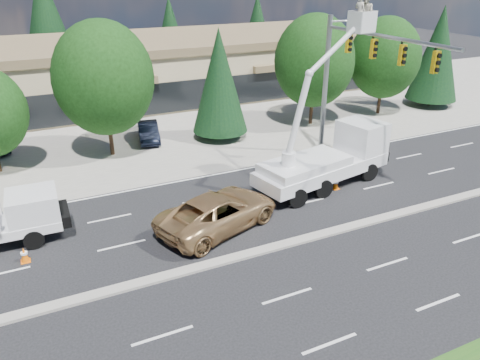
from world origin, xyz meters
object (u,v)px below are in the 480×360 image
utility_pickup (1,225)px  bucket_truck (333,146)px  signal_mast (348,70)px  minivan (218,212)px

utility_pickup → bucket_truck: bearing=-1.2°
signal_mast → bucket_truck: bearing=-136.2°
bucket_truck → minivan: bearing=-176.6°
signal_mast → utility_pickup: size_ratio=1.68×
bucket_truck → utility_pickup: bearing=166.2°
signal_mast → minivan: bearing=-157.7°
utility_pickup → bucket_truck: 17.65m
signal_mast → minivan: size_ratio=1.60×
signal_mast → utility_pickup: (-19.84, -1.32, -5.11)m
minivan → bucket_truck: bearing=-95.4°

